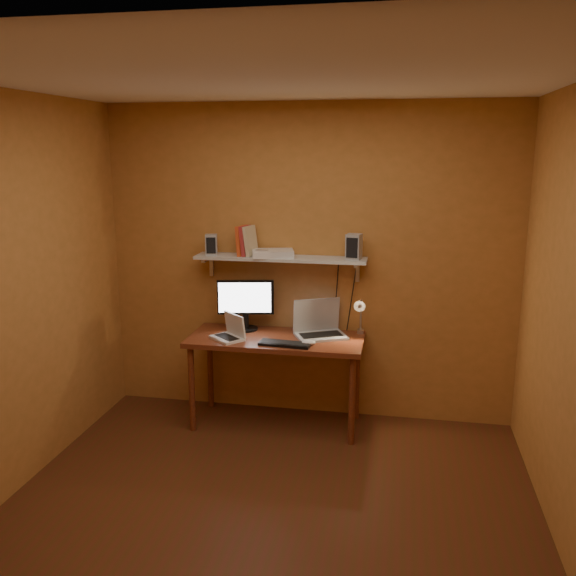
% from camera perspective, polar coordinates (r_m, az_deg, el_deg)
% --- Properties ---
extents(room, '(3.44, 3.24, 2.64)m').
position_cam_1_polar(room, '(3.51, -2.15, -2.45)').
color(room, '#542515').
rests_on(room, ground).
extents(desk, '(1.40, 0.60, 0.75)m').
position_cam_1_polar(desk, '(4.94, -1.13, -5.58)').
color(desk, brown).
rests_on(desk, ground).
extents(wall_shelf, '(1.40, 0.25, 0.21)m').
position_cam_1_polar(wall_shelf, '(4.95, -0.71, 2.77)').
color(wall_shelf, silver).
rests_on(wall_shelf, room).
extents(monitor, '(0.46, 0.23, 0.42)m').
position_cam_1_polar(monitor, '(5.06, -3.99, -1.33)').
color(monitor, black).
rests_on(monitor, desk).
extents(laptop, '(0.47, 0.42, 0.29)m').
position_cam_1_polar(laptop, '(4.95, 2.91, -3.58)').
color(laptop, '#9A9CA2').
rests_on(laptop, desk).
extents(netbook, '(0.32, 0.31, 0.20)m').
position_cam_1_polar(netbook, '(4.88, -5.40, -4.12)').
color(netbook, silver).
rests_on(netbook, desk).
extents(keyboard, '(0.41, 0.17, 0.02)m').
position_cam_1_polar(keyboard, '(4.72, -0.29, -5.25)').
color(keyboard, black).
rests_on(keyboard, desk).
extents(mouse, '(0.12, 0.09, 0.04)m').
position_cam_1_polar(mouse, '(4.72, 1.94, -5.12)').
color(mouse, silver).
rests_on(mouse, desk).
extents(desk_lamp, '(0.09, 0.23, 0.38)m').
position_cam_1_polar(desk_lamp, '(4.89, 6.76, -2.26)').
color(desk_lamp, silver).
rests_on(desk_lamp, desk).
extents(speaker_left, '(0.11, 0.11, 0.17)m').
position_cam_1_polar(speaker_left, '(5.06, -7.18, 4.05)').
color(speaker_left, '#9A9CA2').
rests_on(speaker_left, wall_shelf).
extents(speaker_right, '(0.13, 0.13, 0.20)m').
position_cam_1_polar(speaker_right, '(4.84, 6.18, 3.86)').
color(speaker_right, '#9A9CA2').
rests_on(speaker_right, wall_shelf).
extents(books, '(0.16, 0.18, 0.25)m').
position_cam_1_polar(books, '(4.99, -3.90, 4.44)').
color(books, '#CF481F').
rests_on(books, wall_shelf).
extents(shelf_camera, '(0.10, 0.04, 0.06)m').
position_cam_1_polar(shelf_camera, '(4.91, -2.46, 3.23)').
color(shelf_camera, silver).
rests_on(shelf_camera, wall_shelf).
extents(router, '(0.38, 0.30, 0.06)m').
position_cam_1_polar(router, '(4.94, -1.43, 3.27)').
color(router, silver).
rests_on(router, wall_shelf).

